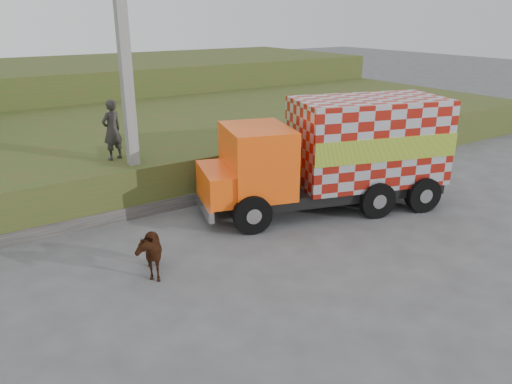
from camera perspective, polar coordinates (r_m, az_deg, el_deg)
ground at (r=12.61m, az=-1.40°, el=-7.64°), size 120.00×120.00×0.00m
embankment at (r=20.98m, az=-16.29°, el=5.05°), size 40.00×12.00×1.50m
embankment_far at (r=32.32m, az=-23.24°, el=10.58°), size 40.00×12.00×3.00m
retaining_strip at (r=15.30m, az=-16.35°, el=-2.55°), size 16.00×0.50×0.40m
utility_pole at (r=15.02m, az=-14.59°, el=12.56°), size 1.20×0.30×8.00m
cargo_truck at (r=15.53m, az=9.26°, el=4.37°), size 7.95×4.46×3.38m
cow at (r=11.94m, az=-12.30°, el=-6.54°), size 1.02×1.55×1.20m
pedestrian at (r=15.99m, az=-16.13°, el=6.83°), size 0.79×0.65×1.86m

